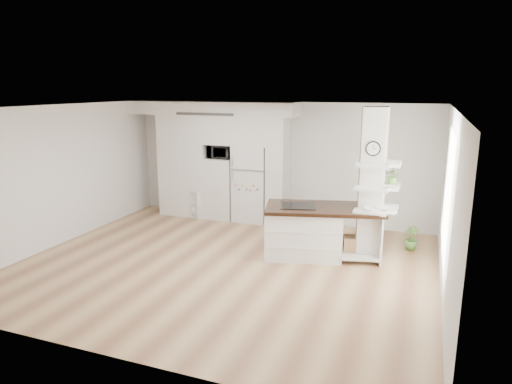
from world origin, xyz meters
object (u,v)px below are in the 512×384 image
at_px(bookshelf, 196,205).
at_px(floor_plant_a, 374,238).
at_px(refrigerator, 252,183).
at_px(kitchen_island, 310,230).

distance_m(bookshelf, floor_plant_a, 4.34).
relative_size(refrigerator, floor_plant_a, 3.28).
bearing_deg(refrigerator, bookshelf, -171.94).
xyz_separation_m(kitchen_island, bookshelf, (-3.16, 1.54, -0.20)).
distance_m(refrigerator, bookshelf, 1.50).
bearing_deg(floor_plant_a, kitchen_island, -150.47).
distance_m(refrigerator, floor_plant_a, 3.14).
bearing_deg(bookshelf, floor_plant_a, 9.85).
bearing_deg(kitchen_island, floor_plant_a, 15.43).
relative_size(bookshelf, floor_plant_a, 1.23).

